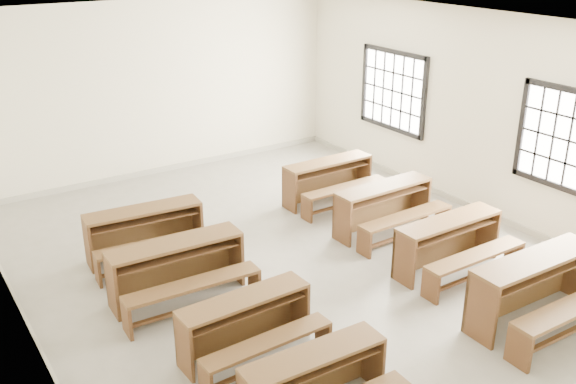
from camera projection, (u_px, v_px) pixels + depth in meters
room at (294, 109)px, 8.29m from camera, size 8.50×8.50×3.20m
desk_set_0 at (316, 380)px, 6.00m from camera, size 1.47×0.80×0.65m
desk_set_1 at (247, 322)px, 6.87m from camera, size 1.51×0.81×0.67m
desk_set_2 at (178, 266)px, 7.90m from camera, size 1.71×0.94×0.75m
desk_set_3 at (146, 230)px, 8.92m from camera, size 1.68×0.97×0.72m
desk_set_4 at (538, 285)px, 7.43m from camera, size 1.80×0.96×0.80m
desk_set_5 at (451, 241)px, 8.58m from camera, size 1.62×0.84×0.73m
desk_set_6 at (385, 205)px, 9.70m from camera, size 1.65×0.89×0.73m
desk_set_7 at (330, 178)px, 10.78m from camera, size 1.60×0.84×0.72m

